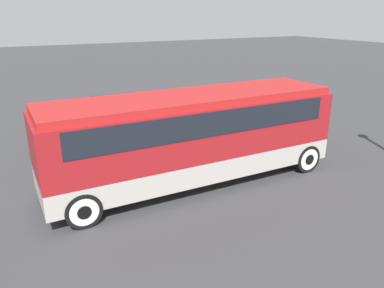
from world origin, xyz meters
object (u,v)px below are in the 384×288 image
(tour_bus, at_px, (195,130))
(parked_car_far, at_px, (95,129))
(parked_car_mid, at_px, (227,111))
(parked_car_near, at_px, (122,109))

(tour_bus, distance_m, parked_car_far, 5.84)
(parked_car_mid, bearing_deg, parked_car_near, 149.25)
(tour_bus, height_order, parked_car_mid, tour_bus)
(parked_car_far, bearing_deg, parked_car_mid, 0.72)
(tour_bus, bearing_deg, parked_car_far, 110.77)
(tour_bus, relative_size, parked_car_mid, 2.10)
(parked_car_near, xyz_separation_m, parked_car_far, (-2.13, -2.92, 0.02))
(tour_bus, distance_m, parked_car_near, 8.36)
(tour_bus, bearing_deg, parked_car_near, 89.34)
(parked_car_mid, distance_m, parked_car_far, 6.89)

